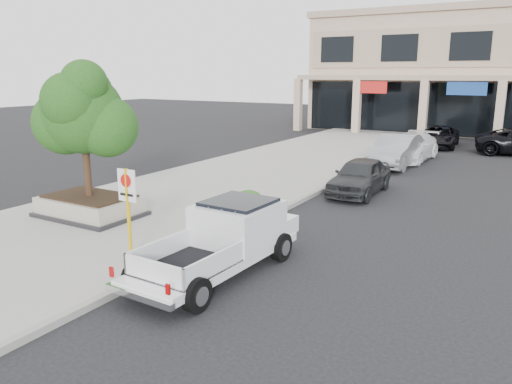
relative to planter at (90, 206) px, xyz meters
The scene contains 12 objects.
ground 6.44m from the planter, ahead, with size 120.00×120.00×0.00m, color black.
sidewalk 5.80m from the planter, 80.87° to the left, with size 8.00×52.00×0.15m, color gray.
curb 7.51m from the planter, 49.55° to the left, with size 0.20×52.00×0.15m, color gray.
planter is the anchor object (origin of this frame).
planter_tree 2.95m from the planter, 48.97° to the left, with size 2.90×2.55×4.00m.
no_parking_sign 4.76m from the planter, 29.78° to the right, with size 0.55×0.09×2.30m.
hedge 5.14m from the planter, 25.89° to the left, with size 1.10×0.99×0.94m, color #144817.
pickup_truck 6.29m from the planter, 15.00° to the right, with size 1.90×5.14×1.62m, color white, non-canonical shape.
curb_car_a 10.08m from the planter, 51.66° to the left, with size 1.66×4.12×1.40m, color #282A2D.
curb_car_b 15.66m from the planter, 67.91° to the left, with size 1.71×4.90×1.61m, color #919398.
curb_car_c 17.88m from the planter, 70.14° to the left, with size 2.02×4.96×1.44m, color white.
curb_car_d 23.67m from the planter, 74.42° to the left, with size 2.22×4.81×1.34m, color black.
Camera 1 is at (6.05, -10.34, 4.63)m, focal length 35.00 mm.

